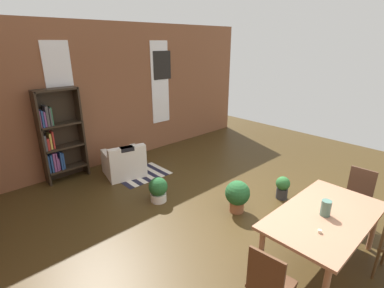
{
  "coord_description": "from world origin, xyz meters",
  "views": [
    {
      "loc": [
        -3.34,
        -1.99,
        2.83
      ],
      "look_at": [
        -0.02,
        1.56,
        1.08
      ],
      "focal_mm": 26.71,
      "sensor_mm": 36.0,
      "label": 1
    }
  ],
  "objects_px": {
    "armchair_white": "(124,163)",
    "dining_table": "(324,220)",
    "vase_on_table": "(326,208)",
    "potted_plant_window": "(283,187)",
    "bookshelf_tall": "(58,137)",
    "potted_plant_corner": "(158,189)",
    "dining_chair_head_right": "(357,196)",
    "potted_plant_by_shelf": "(237,195)",
    "dining_chair_head_left": "(269,284)"
  },
  "relations": [
    {
      "from": "armchair_white",
      "to": "dining_table",
      "type": "bearing_deg",
      "value": -83.23
    },
    {
      "from": "vase_on_table",
      "to": "potted_plant_window",
      "type": "xyz_separation_m",
      "value": [
        1.19,
        1.22,
        -0.62
      ]
    },
    {
      "from": "dining_table",
      "to": "bookshelf_tall",
      "type": "relative_size",
      "value": 0.92
    },
    {
      "from": "potted_plant_corner",
      "to": "potted_plant_window",
      "type": "relative_size",
      "value": 1.07
    },
    {
      "from": "potted_plant_corner",
      "to": "vase_on_table",
      "type": "bearing_deg",
      "value": -77.8
    },
    {
      "from": "dining_chair_head_right",
      "to": "bookshelf_tall",
      "type": "relative_size",
      "value": 0.48
    },
    {
      "from": "dining_table",
      "to": "potted_plant_by_shelf",
      "type": "xyz_separation_m",
      "value": [
        0.18,
        1.53,
        -0.35
      ]
    },
    {
      "from": "dining_chair_head_right",
      "to": "potted_plant_window",
      "type": "height_order",
      "value": "dining_chair_head_right"
    },
    {
      "from": "potted_plant_by_shelf",
      "to": "potted_plant_window",
      "type": "relative_size",
      "value": 1.3
    },
    {
      "from": "potted_plant_window",
      "to": "dining_table",
      "type": "bearing_deg",
      "value": -133.44
    },
    {
      "from": "vase_on_table",
      "to": "armchair_white",
      "type": "distance_m",
      "value": 4.24
    },
    {
      "from": "potted_plant_corner",
      "to": "potted_plant_window",
      "type": "bearing_deg",
      "value": -40.61
    },
    {
      "from": "dining_chair_head_right",
      "to": "potted_plant_by_shelf",
      "type": "distance_m",
      "value": 1.89
    },
    {
      "from": "vase_on_table",
      "to": "dining_chair_head_right",
      "type": "relative_size",
      "value": 0.22
    },
    {
      "from": "vase_on_table",
      "to": "potted_plant_corner",
      "type": "distance_m",
      "value": 2.88
    },
    {
      "from": "vase_on_table",
      "to": "bookshelf_tall",
      "type": "xyz_separation_m",
      "value": [
        -1.54,
        4.89,
        0.11
      ]
    },
    {
      "from": "dining_table",
      "to": "dining_chair_head_left",
      "type": "relative_size",
      "value": 1.89
    },
    {
      "from": "dining_table",
      "to": "potted_plant_by_shelf",
      "type": "distance_m",
      "value": 1.58
    },
    {
      "from": "potted_plant_corner",
      "to": "potted_plant_window",
      "type": "distance_m",
      "value": 2.35
    },
    {
      "from": "dining_table",
      "to": "vase_on_table",
      "type": "relative_size",
      "value": 8.64
    },
    {
      "from": "vase_on_table",
      "to": "potted_plant_window",
      "type": "distance_m",
      "value": 1.81
    },
    {
      "from": "dining_table",
      "to": "vase_on_table",
      "type": "distance_m",
      "value": 0.19
    },
    {
      "from": "dining_chair_head_right",
      "to": "potted_plant_by_shelf",
      "type": "xyz_separation_m",
      "value": [
        -1.09,
        1.53,
        -0.19
      ]
    },
    {
      "from": "potted_plant_by_shelf",
      "to": "dining_table",
      "type": "bearing_deg",
      "value": -96.64
    },
    {
      "from": "potted_plant_corner",
      "to": "bookshelf_tall",
      "type": "bearing_deg",
      "value": 113.9
    },
    {
      "from": "dining_table",
      "to": "dining_chair_head_right",
      "type": "distance_m",
      "value": 1.28
    },
    {
      "from": "vase_on_table",
      "to": "dining_chair_head_right",
      "type": "xyz_separation_m",
      "value": [
        1.3,
        0.0,
        -0.35
      ]
    },
    {
      "from": "dining_chair_head_left",
      "to": "dining_table",
      "type": "bearing_deg",
      "value": 0.33
    },
    {
      "from": "bookshelf_tall",
      "to": "armchair_white",
      "type": "distance_m",
      "value": 1.46
    },
    {
      "from": "vase_on_table",
      "to": "armchair_white",
      "type": "xyz_separation_m",
      "value": [
        -0.47,
        4.17,
        -0.58
      ]
    },
    {
      "from": "dining_chair_head_right",
      "to": "dining_chair_head_left",
      "type": "bearing_deg",
      "value": -179.77
    },
    {
      "from": "vase_on_table",
      "to": "dining_chair_head_right",
      "type": "height_order",
      "value": "vase_on_table"
    },
    {
      "from": "bookshelf_tall",
      "to": "potted_plant_corner",
      "type": "height_order",
      "value": "bookshelf_tall"
    },
    {
      "from": "potted_plant_corner",
      "to": "dining_chair_head_left",
      "type": "bearing_deg",
      "value": -103.22
    },
    {
      "from": "armchair_white",
      "to": "potted_plant_corner",
      "type": "xyz_separation_m",
      "value": [
        -0.13,
        -1.42,
        -0.03
      ]
    },
    {
      "from": "armchair_white",
      "to": "potted_plant_window",
      "type": "height_order",
      "value": "armchair_white"
    },
    {
      "from": "dining_table",
      "to": "potted_plant_corner",
      "type": "distance_m",
      "value": 2.85
    },
    {
      "from": "dining_chair_head_left",
      "to": "armchair_white",
      "type": "xyz_separation_m",
      "value": [
        0.77,
        4.18,
        -0.23
      ]
    },
    {
      "from": "dining_table",
      "to": "potted_plant_window",
      "type": "bearing_deg",
      "value": 46.56
    },
    {
      "from": "dining_table",
      "to": "dining_chair_head_right",
      "type": "height_order",
      "value": "dining_chair_head_right"
    },
    {
      "from": "dining_chair_head_left",
      "to": "dining_chair_head_right",
      "type": "bearing_deg",
      "value": 0.23
    },
    {
      "from": "dining_chair_head_right",
      "to": "armchair_white",
      "type": "relative_size",
      "value": 0.99
    },
    {
      "from": "dining_chair_head_left",
      "to": "potted_plant_by_shelf",
      "type": "relative_size",
      "value": 1.65
    },
    {
      "from": "dining_table",
      "to": "dining_chair_head_left",
      "type": "distance_m",
      "value": 1.28
    },
    {
      "from": "vase_on_table",
      "to": "dining_chair_head_left",
      "type": "relative_size",
      "value": 0.22
    },
    {
      "from": "dining_table",
      "to": "dining_chair_head_right",
      "type": "bearing_deg",
      "value": 0.13
    },
    {
      "from": "potted_plant_corner",
      "to": "potted_plant_window",
      "type": "xyz_separation_m",
      "value": [
        1.78,
        -1.53,
        -0.0
      ]
    },
    {
      "from": "dining_table",
      "to": "bookshelf_tall",
      "type": "bearing_deg",
      "value": 107.82
    },
    {
      "from": "dining_chair_head_right",
      "to": "potted_plant_window",
      "type": "distance_m",
      "value": 1.25
    },
    {
      "from": "bookshelf_tall",
      "to": "potted_plant_by_shelf",
      "type": "bearing_deg",
      "value": -62.48
    }
  ]
}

